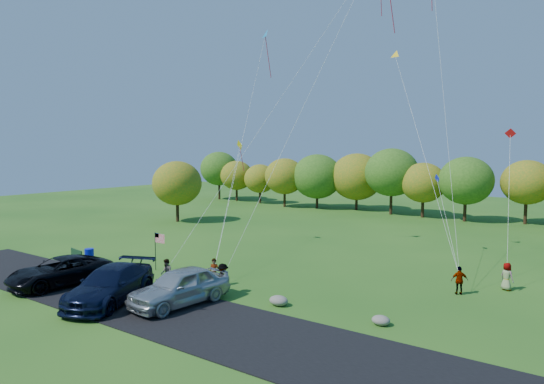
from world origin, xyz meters
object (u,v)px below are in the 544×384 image
(park_bench, at_px, (77,256))
(trash_barrel, at_px, (89,255))
(minivan_silver, at_px, (180,286))
(flyer_b, at_px, (166,273))
(minivan_dark, at_px, (60,271))
(flyer_e, at_px, (507,276))
(flyer_d, at_px, (460,280))
(minivan_navy, at_px, (110,285))
(flyer_c, at_px, (223,279))
(flyer_a, at_px, (214,272))

(park_bench, relative_size, trash_barrel, 1.86)
(minivan_silver, distance_m, trash_barrel, 13.23)
(trash_barrel, bearing_deg, flyer_b, -6.64)
(minivan_dark, relative_size, flyer_e, 3.71)
(minivan_silver, distance_m, park_bench, 13.45)
(flyer_d, relative_size, park_bench, 0.90)
(flyer_d, bearing_deg, trash_barrel, -12.06)
(flyer_e, bearing_deg, flyer_b, 61.33)
(flyer_d, bearing_deg, minivan_dark, 2.19)
(minivan_navy, bearing_deg, park_bench, 133.47)
(flyer_c, bearing_deg, park_bench, 20.04)
(flyer_d, relative_size, trash_barrel, 1.67)
(flyer_b, distance_m, park_bench, 9.89)
(flyer_b, relative_size, flyer_c, 0.95)
(minivan_dark, distance_m, minivan_navy, 5.26)
(minivan_navy, height_order, flyer_e, minivan_navy)
(flyer_c, xyz_separation_m, flyer_d, (11.10, 7.74, -0.06))
(flyer_d, bearing_deg, minivan_navy, 10.88)
(flyer_a, bearing_deg, minivan_dark, -166.87)
(park_bench, bearing_deg, flyer_d, 28.33)
(flyer_a, xyz_separation_m, flyer_c, (1.48, -0.89, 0.03))
(flyer_e, bearing_deg, minivan_navy, 69.64)
(flyer_a, relative_size, flyer_d, 1.04)
(minivan_silver, bearing_deg, minivan_dark, -163.21)
(flyer_a, bearing_deg, minivan_navy, -134.90)
(flyer_b, distance_m, flyer_d, 17.19)
(minivan_dark, xyz_separation_m, minivan_navy, (5.26, -0.25, 0.10))
(minivan_dark, xyz_separation_m, trash_barrel, (-4.19, 4.80, -0.42))
(minivan_dark, distance_m, minivan_silver, 8.79)
(minivan_navy, bearing_deg, flyer_a, 44.69)
(flyer_d, xyz_separation_m, park_bench, (-24.77, -8.18, -0.28))
(minivan_dark, relative_size, minivan_navy, 0.94)
(minivan_navy, distance_m, trash_barrel, 10.73)
(flyer_a, distance_m, flyer_d, 14.33)
(flyer_c, height_order, flyer_d, flyer_c)
(flyer_a, relative_size, park_bench, 0.93)
(minivan_dark, distance_m, flyer_e, 26.71)
(minivan_dark, xyz_separation_m, flyer_d, (20.20, 12.27, -0.09))
(minivan_navy, distance_m, flyer_a, 6.15)
(minivan_navy, height_order, minivan_silver, minivan_silver)
(minivan_silver, xyz_separation_m, trash_barrel, (-12.82, 3.18, -0.55))
(minivan_dark, distance_m, trash_barrel, 6.39)
(flyer_e, bearing_deg, flyer_c, 66.09)
(minivan_silver, height_order, flyer_b, minivan_silver)
(minivan_dark, relative_size, minivan_silver, 1.06)
(flyer_a, height_order, flyer_c, flyer_c)
(trash_barrel, bearing_deg, minivan_dark, -48.92)
(minivan_dark, distance_m, flyer_c, 10.17)
(flyer_c, distance_m, flyer_e, 16.67)
(flyer_b, bearing_deg, flyer_d, 63.98)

